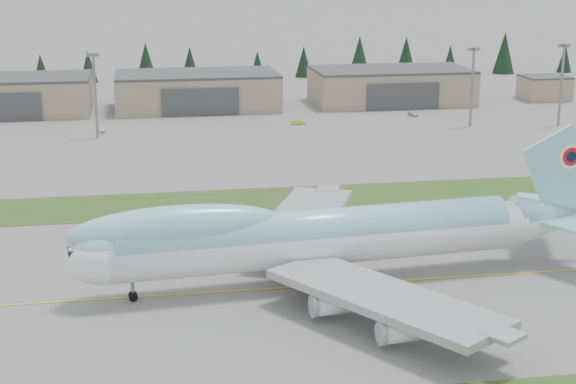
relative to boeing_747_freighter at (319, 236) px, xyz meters
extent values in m
plane|color=slate|center=(8.13, -1.43, -6.89)|extent=(7000.00, 7000.00, 0.00)
cube|color=#2B4E1B|center=(8.13, 43.57, -6.89)|extent=(400.00, 18.00, 0.08)
cube|color=gold|center=(8.13, -1.43, -6.89)|extent=(400.00, 0.40, 0.02)
cylinder|color=white|center=(0.79, 0.07, -0.68)|extent=(60.36, 12.43, 6.96)
cylinder|color=#8BD3E4|center=(-0.28, -0.03, 0.61)|extent=(56.04, 11.50, 6.43)
ellipsoid|color=white|center=(-29.07, -2.68, -0.68)|extent=(11.73, 7.95, 6.96)
ellipsoid|color=#8BD3E4|center=(-29.07, -2.68, 0.61)|extent=(9.82, 6.73, 5.90)
ellipsoid|color=#8BD3E4|center=(-19.48, -1.79, 2.64)|extent=(29.98, 8.59, 6.43)
cube|color=#0C1433|center=(-32.81, -3.02, 0.72)|extent=(2.54, 2.98, 1.39)
cone|color=white|center=(35.98, 3.31, -0.68)|extent=(13.42, 7.97, 6.82)
cone|color=#8BD3E4|center=(35.98, 3.31, 0.61)|extent=(12.30, 7.26, 6.21)
cube|color=#8BD3E4|center=(37.04, 3.41, 6.61)|extent=(12.97, 1.83, 14.78)
cylinder|color=white|center=(38.28, 3.95, 9.18)|extent=(3.86, 0.57, 3.86)
cylinder|color=red|center=(38.27, 4.06, 9.18)|extent=(2.79, 0.47, 2.78)
cylinder|color=#0C1433|center=(38.27, 4.17, 9.18)|extent=(1.62, 0.36, 1.61)
cube|color=#8BD3E4|center=(37.52, 9.90, -0.03)|extent=(10.03, 13.26, 0.49)
cube|color=#989A9F|center=(1.30, 17.86, -2.60)|extent=(21.80, 33.56, 1.07)
cube|color=#989A9F|center=(4.54, -17.33, -2.60)|extent=(26.13, 32.45, 1.07)
cylinder|color=white|center=(-3.21, 13.15, -4.64)|extent=(5.79, 3.18, 2.68)
cylinder|color=white|center=(1.10, 23.55, -4.64)|extent=(5.79, 3.18, 2.68)
cylinder|color=white|center=(-0.76, -13.51, -4.64)|extent=(5.79, 3.18, 2.68)
cylinder|color=white|center=(5.38, -22.95, -4.64)|extent=(5.79, 3.18, 2.68)
cylinder|color=slate|center=(-25.88, -2.38, -5.60)|extent=(0.51, 0.51, 2.57)
cylinder|color=slate|center=(-1.11, 3.12, -5.49)|extent=(0.65, 0.65, 2.78)
cylinder|color=slate|center=(-0.52, -3.27, -5.49)|extent=(0.65, 0.65, 2.78)
cylinder|color=slate|center=(4.22, 3.61, -5.49)|extent=(0.65, 0.65, 2.78)
cylinder|color=slate|center=(4.81, -2.78, -5.49)|extent=(0.65, 0.65, 2.78)
cylinder|color=black|center=(-25.84, -2.81, -6.30)|extent=(1.21, 0.48, 1.18)
cylinder|color=black|center=(-25.91, -1.95, -6.30)|extent=(1.21, 0.48, 1.18)
cylinder|color=black|center=(-1.11, 3.12, -6.24)|extent=(1.33, 0.65, 1.29)
cylinder|color=black|center=(-0.52, -3.27, -6.24)|extent=(1.33, 0.65, 1.29)
cylinder|color=black|center=(4.22, 3.61, -6.24)|extent=(1.33, 0.65, 1.29)
cylinder|color=black|center=(4.81, -2.78, -6.24)|extent=(1.33, 0.65, 1.29)
cube|color=gray|center=(-61.87, 148.57, -1.89)|extent=(48.00, 26.00, 10.00)
cube|color=#3C3F42|center=(-61.87, 148.57, 3.51)|extent=(48.00, 26.00, 0.80)
cube|color=#3C3F42|center=(-61.87, 135.27, -2.89)|extent=(22.08, 0.60, 8.00)
cube|color=gray|center=(-6.87, 148.57, -1.89)|extent=(48.00, 26.00, 10.00)
cube|color=#3C3F42|center=(-6.87, 148.57, 3.51)|extent=(48.00, 26.00, 0.80)
cube|color=#3C3F42|center=(-6.87, 135.27, -2.89)|extent=(22.08, 0.60, 8.00)
cube|color=gray|center=(53.13, 148.57, -1.89)|extent=(48.00, 26.00, 10.00)
cube|color=#3C3F42|center=(53.13, 148.57, 3.51)|extent=(48.00, 26.00, 0.80)
cube|color=#3C3F42|center=(53.13, 135.27, -2.89)|extent=(22.08, 0.60, 8.00)
cube|color=gray|center=(103.13, 146.57, -3.39)|extent=(14.00, 12.00, 7.00)
cube|color=#3C3F42|center=(103.13, 146.57, 0.41)|extent=(14.00, 12.00, 0.60)
cylinder|color=slate|center=(-34.74, 108.72, 3.34)|extent=(0.70, 0.70, 20.44)
cube|color=slate|center=(-34.74, 108.72, 13.96)|extent=(3.20, 3.20, 0.80)
cylinder|color=slate|center=(63.53, 107.52, 3.25)|extent=(0.70, 0.70, 20.26)
cube|color=slate|center=(63.53, 107.52, 13.78)|extent=(3.20, 3.20, 0.80)
cylinder|color=slate|center=(87.56, 104.78, 3.65)|extent=(0.70, 0.70, 21.07)
cube|color=slate|center=(87.56, 104.78, 14.58)|extent=(3.20, 3.20, 0.80)
imported|color=white|center=(-33.72, 116.09, -6.89)|extent=(1.58, 3.83, 1.30)
imported|color=gold|center=(18.52, 118.02, -6.89)|extent=(3.89, 1.70, 1.24)
imported|color=silver|center=(53.35, 125.53, -6.89)|extent=(2.85, 4.37, 1.18)
cone|color=black|center=(-58.53, 214.10, -1.74)|extent=(5.77, 5.77, 10.30)
cone|color=black|center=(-41.57, 210.62, -1.11)|extent=(6.47, 6.47, 11.55)
cone|color=black|center=(-21.03, 209.28, 0.16)|extent=(7.89, 7.89, 14.08)
cone|color=black|center=(-4.98, 213.42, -0.88)|extent=(6.73, 6.73, 12.01)
cone|color=black|center=(19.73, 210.03, -1.72)|extent=(5.79, 5.79, 10.34)
cone|color=black|center=(37.54, 212.10, -1.07)|extent=(6.51, 6.51, 11.62)
cone|color=black|center=(58.93, 211.56, 0.67)|extent=(8.47, 8.47, 15.12)
cone|color=black|center=(77.20, 211.41, 0.49)|extent=(8.26, 8.26, 14.74)
cone|color=black|center=(94.48, 210.38, -1.28)|extent=(6.28, 6.28, 11.22)
cone|color=black|center=(115.99, 209.43, 1.08)|extent=(8.92, 8.92, 15.93)
cone|color=black|center=(140.86, 208.59, -1.51)|extent=(6.02, 6.02, 10.76)
camera|label=1|loc=(-23.84, -114.52, 37.99)|focal=55.00mm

